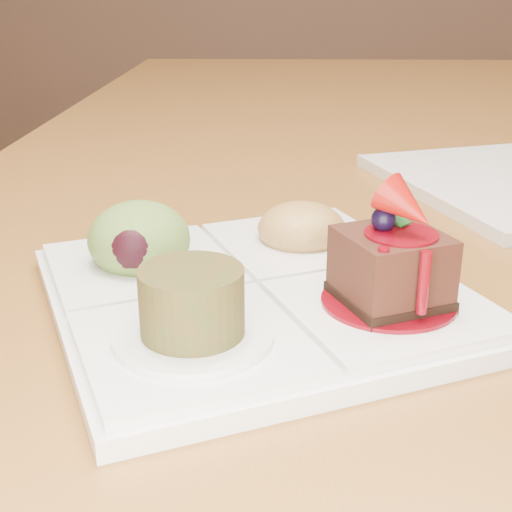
{
  "coord_description": "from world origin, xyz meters",
  "views": [
    {
      "loc": [
        -0.16,
        -1.0,
        0.95
      ],
      "look_at": [
        -0.17,
        -0.59,
        0.79
      ],
      "focal_mm": 50.0,
      "sensor_mm": 36.0,
      "label": 1
    }
  ],
  "objects": [
    {
      "name": "dining_table",
      "position": [
        0.0,
        0.0,
        0.68
      ],
      "size": [
        1.0,
        1.8,
        0.75
      ],
      "color": "brown",
      "rests_on": "ground"
    },
    {
      "name": "sampler_plate",
      "position": [
        -0.18,
        -0.58,
        0.77
      ],
      "size": [
        0.33,
        0.33,
        0.1
      ],
      "rotation": [
        0.0,
        0.0,
        0.41
      ],
      "color": "silver",
      "rests_on": "dining_table"
    }
  ]
}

